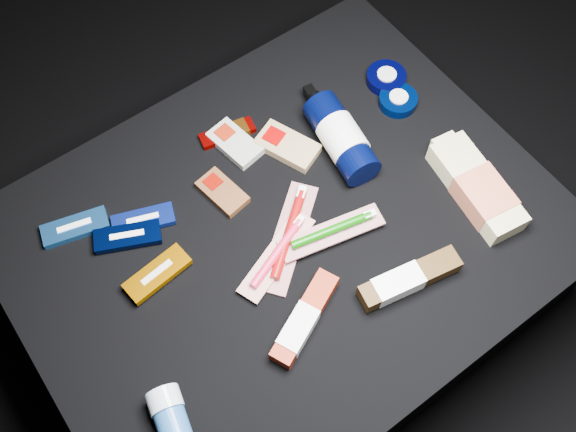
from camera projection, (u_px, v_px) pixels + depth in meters
ground at (285, 301)px, 1.55m from camera, size 3.00×3.00×0.00m
cloth_table at (285, 270)px, 1.37m from camera, size 0.98×0.78×0.40m
luna_bar_0 at (75, 227)px, 1.19m from camera, size 0.13×0.08×0.02m
luna_bar_1 at (143, 220)px, 1.19m from camera, size 0.12×0.08×0.02m
luna_bar_2 at (128, 236)px, 1.17m from camera, size 0.13×0.09×0.02m
luna_bar_3 at (157, 274)px, 1.14m from camera, size 0.13×0.06×0.02m
clif_bar_0 at (221, 191)px, 1.22m from camera, size 0.07×0.11×0.02m
clif_bar_1 at (233, 142)px, 1.27m from camera, size 0.08×0.12×0.02m
clif_bar_2 at (285, 145)px, 1.27m from camera, size 0.11×0.14×0.02m
power_bar at (230, 132)px, 1.29m from camera, size 0.12×0.06×0.01m
lotion_bottle at (341, 138)px, 1.24m from camera, size 0.10×0.24×0.08m
cream_tin_upper at (386, 78)px, 1.34m from camera, size 0.08×0.08×0.03m
cream_tin_lower at (398, 100)px, 1.32m from camera, size 0.08×0.08×0.02m
bodywash_bottle at (477, 189)px, 1.21m from camera, size 0.11×0.24×0.05m
deodorant_stick at (174, 428)px, 1.01m from camera, size 0.08×0.14×0.06m
toothbrush_pack_0 at (289, 234)px, 1.18m from camera, size 0.21×0.18×0.03m
toothbrush_pack_1 at (278, 253)px, 1.15m from camera, size 0.20×0.11×0.02m
toothbrush_pack_2 at (333, 231)px, 1.17m from camera, size 0.21×0.09×0.02m
toothpaste_carton_red at (302, 322)px, 1.09m from camera, size 0.18×0.11×0.03m
toothpaste_carton_green at (405, 281)px, 1.12m from camera, size 0.19×0.08×0.04m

